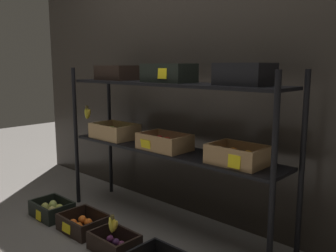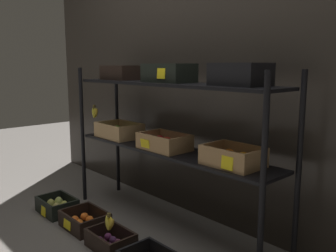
% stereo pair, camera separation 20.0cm
% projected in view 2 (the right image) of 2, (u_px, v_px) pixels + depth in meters
% --- Properties ---
extents(ground_plane, '(10.00, 10.00, 0.00)m').
position_uv_depth(ground_plane, '(168.00, 226.00, 2.60)').
color(ground_plane, '#605B56').
extents(storefront_wall, '(4.16, 0.12, 2.29)m').
position_uv_depth(storefront_wall, '(205.00, 66.00, 2.66)').
color(storefront_wall, '#2D2823').
rests_on(storefront_wall, ground_plane).
extents(display_rack, '(1.87, 0.38, 1.17)m').
position_uv_depth(display_rack, '(167.00, 117.00, 2.48)').
color(display_rack, black).
rests_on(display_rack, ground_plane).
extents(crate_ground_pear, '(0.31, 0.24, 0.12)m').
position_uv_depth(crate_ground_pear, '(57.00, 206.00, 2.84)').
color(crate_ground_pear, black).
rests_on(crate_ground_pear, ground_plane).
extents(crate_ground_tangerine, '(0.32, 0.26, 0.12)m').
position_uv_depth(crate_ground_tangerine, '(85.00, 222.00, 2.58)').
color(crate_ground_tangerine, black).
rests_on(crate_ground_tangerine, ground_plane).
extents(crate_ground_plum, '(0.30, 0.21, 0.12)m').
position_uv_depth(crate_ground_plum, '(111.00, 242.00, 2.28)').
color(crate_ground_plum, black).
rests_on(crate_ground_plum, ground_plane).
extents(banana_bunch_loose, '(0.10, 0.05, 0.12)m').
position_uv_depth(banana_bunch_loose, '(110.00, 223.00, 2.28)').
color(banana_bunch_loose, brown).
rests_on(banana_bunch_loose, crate_ground_plum).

